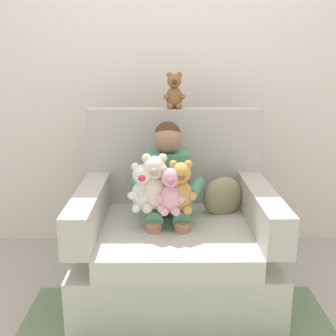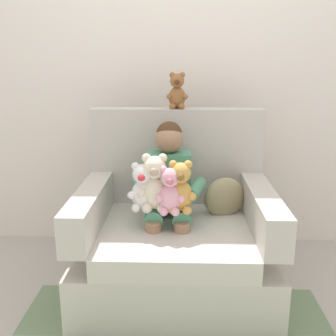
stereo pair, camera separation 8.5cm
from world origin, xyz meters
name	(u,v)px [view 1 (the left image)]	position (x,y,z in m)	size (l,w,h in m)	color
ground_plane	(175,290)	(0.00, 0.00, 0.00)	(8.00, 8.00, 0.00)	#ADA89E
back_wall	(173,70)	(0.00, 0.80, 1.30)	(6.00, 0.10, 2.60)	silver
armchair	(175,237)	(0.00, 0.05, 0.33)	(1.12, 0.96, 1.07)	#BCB7AD
seated_child	(168,185)	(-0.04, 0.08, 0.65)	(0.45, 0.39, 0.82)	#4C9370
plush_cream	(155,184)	(-0.12, -0.07, 0.70)	(0.19, 0.16, 0.33)	silver
plush_honey	(181,188)	(0.03, -0.09, 0.69)	(0.18, 0.14, 0.30)	gold
plush_pink	(171,192)	(-0.03, -0.12, 0.67)	(0.16, 0.13, 0.27)	#EAA8BC
plush_white	(142,188)	(-0.19, -0.06, 0.68)	(0.16, 0.13, 0.28)	white
plush_brown_on_backrest	(174,92)	(0.00, 0.40, 1.17)	(0.14, 0.11, 0.23)	brown
throw_pillow	(223,197)	(0.30, 0.18, 0.54)	(0.26, 0.12, 0.26)	#998C66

